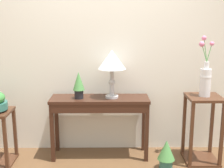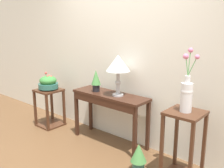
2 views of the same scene
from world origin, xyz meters
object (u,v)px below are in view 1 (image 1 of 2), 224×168
Objects in this scene: table_lamp at (112,62)px; console_table at (100,108)px; pedestal_stand_right at (202,129)px; flower_vase_tall_right at (205,78)px; potted_plant_floor at (166,153)px; potted_plant_on_console at (79,84)px.

console_table is at bearing -171.18° from table_lamp.
pedestal_stand_right is 1.17× the size of flower_vase_tall_right.
flower_vase_tall_right reaches higher than potted_plant_floor.
potted_plant_on_console is 0.91× the size of potted_plant_floor.
pedestal_stand_right is 0.61m from flower_vase_tall_right.
potted_plant_floor is at bearing -17.71° from potted_plant_on_console.
table_lamp is 1.63× the size of potted_plant_floor.
potted_plant_on_console is 1.53m from pedestal_stand_right.
potted_plant_on_console is at bearing 175.79° from flower_vase_tall_right.
table_lamp is 1.20m from potted_plant_floor.
pedestal_stand_right is (1.19, -0.12, -0.23)m from console_table.
flower_vase_tall_right is at bearing -5.44° from console_table.
table_lamp is at bearing 172.41° from pedestal_stand_right.
pedestal_stand_right is at bearing -4.36° from potted_plant_on_console.
flower_vase_tall_right is 0.95m from potted_plant_floor.
table_lamp is 0.83× the size of flower_vase_tall_right.
potted_plant_on_console is at bearing -178.07° from console_table.
potted_plant_floor is (0.60, -0.35, -0.98)m from table_lamp.
console_table is 0.92m from potted_plant_floor.
flower_vase_tall_right reaches higher than potted_plant_on_console.
potted_plant_on_console is (-0.24, -0.01, 0.29)m from console_table.
pedestal_stand_right is 0.53m from potted_plant_floor.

